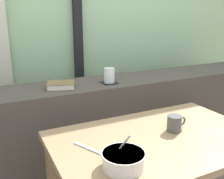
{
  "coord_description": "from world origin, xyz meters",
  "views": [
    {
      "loc": [
        -0.79,
        -1.07,
        1.29
      ],
      "look_at": [
        -0.06,
        0.4,
        0.82
      ],
      "focal_mm": 41.45,
      "sensor_mm": 36.0,
      "label": 1
    }
  ],
  "objects_px": {
    "breakfast_table": "(158,158)",
    "coaster_square": "(109,83)",
    "fork_utensil": "(88,148)",
    "ceramic_mug": "(175,123)",
    "soup_bowl": "(123,160)",
    "juice_glass": "(109,76)",
    "closed_book": "(61,85)"
  },
  "relations": [
    {
      "from": "juice_glass",
      "to": "fork_utensil",
      "type": "relative_size",
      "value": 0.6
    },
    {
      "from": "breakfast_table",
      "to": "juice_glass",
      "type": "height_order",
      "value": "juice_glass"
    },
    {
      "from": "juice_glass",
      "to": "fork_utensil",
      "type": "height_order",
      "value": "juice_glass"
    },
    {
      "from": "closed_book",
      "to": "soup_bowl",
      "type": "xyz_separation_m",
      "value": [
        0.03,
        -0.79,
        -0.12
      ]
    },
    {
      "from": "ceramic_mug",
      "to": "coaster_square",
      "type": "bearing_deg",
      "value": 99.52
    },
    {
      "from": "soup_bowl",
      "to": "ceramic_mug",
      "type": "distance_m",
      "value": 0.44
    },
    {
      "from": "juice_glass",
      "to": "breakfast_table",
      "type": "bearing_deg",
      "value": -91.81
    },
    {
      "from": "fork_utensil",
      "to": "ceramic_mug",
      "type": "relative_size",
      "value": 1.5
    },
    {
      "from": "coaster_square",
      "to": "closed_book",
      "type": "height_order",
      "value": "closed_book"
    },
    {
      "from": "juice_glass",
      "to": "ceramic_mug",
      "type": "distance_m",
      "value": 0.61
    },
    {
      "from": "soup_bowl",
      "to": "fork_utensil",
      "type": "height_order",
      "value": "soup_bowl"
    },
    {
      "from": "breakfast_table",
      "to": "coaster_square",
      "type": "relative_size",
      "value": 10.56
    },
    {
      "from": "soup_bowl",
      "to": "fork_utensil",
      "type": "xyz_separation_m",
      "value": [
        -0.07,
        0.21,
        -0.03
      ]
    },
    {
      "from": "breakfast_table",
      "to": "closed_book",
      "type": "relative_size",
      "value": 5.01
    },
    {
      "from": "coaster_square",
      "to": "breakfast_table",
      "type": "bearing_deg",
      "value": -91.81
    },
    {
      "from": "coaster_square",
      "to": "ceramic_mug",
      "type": "relative_size",
      "value": 0.88
    },
    {
      "from": "breakfast_table",
      "to": "closed_book",
      "type": "xyz_separation_m",
      "value": [
        -0.32,
        0.64,
        0.27
      ]
    },
    {
      "from": "breakfast_table",
      "to": "juice_glass",
      "type": "relative_size",
      "value": 10.41
    },
    {
      "from": "closed_book",
      "to": "fork_utensil",
      "type": "bearing_deg",
      "value": -94.3
    },
    {
      "from": "breakfast_table",
      "to": "closed_book",
      "type": "distance_m",
      "value": 0.76
    },
    {
      "from": "breakfast_table",
      "to": "coaster_square",
      "type": "height_order",
      "value": "coaster_square"
    },
    {
      "from": "breakfast_table",
      "to": "closed_book",
      "type": "bearing_deg",
      "value": 116.31
    },
    {
      "from": "soup_bowl",
      "to": "juice_glass",
      "type": "bearing_deg",
      "value": 68.11
    },
    {
      "from": "breakfast_table",
      "to": "coaster_square",
      "type": "xyz_separation_m",
      "value": [
        0.02,
        0.61,
        0.25
      ]
    },
    {
      "from": "coaster_square",
      "to": "ceramic_mug",
      "type": "xyz_separation_m",
      "value": [
        0.1,
        -0.58,
        -0.09
      ]
    },
    {
      "from": "breakfast_table",
      "to": "coaster_square",
      "type": "distance_m",
      "value": 0.66
    },
    {
      "from": "fork_utensil",
      "to": "ceramic_mug",
      "type": "xyz_separation_m",
      "value": [
        0.48,
        -0.02,
        0.04
      ]
    },
    {
      "from": "fork_utensil",
      "to": "ceramic_mug",
      "type": "height_order",
      "value": "ceramic_mug"
    },
    {
      "from": "soup_bowl",
      "to": "fork_utensil",
      "type": "distance_m",
      "value": 0.22
    },
    {
      "from": "soup_bowl",
      "to": "breakfast_table",
      "type": "bearing_deg",
      "value": 28.28
    },
    {
      "from": "soup_bowl",
      "to": "fork_utensil",
      "type": "bearing_deg",
      "value": 109.42
    },
    {
      "from": "coaster_square",
      "to": "ceramic_mug",
      "type": "height_order",
      "value": "coaster_square"
    }
  ]
}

